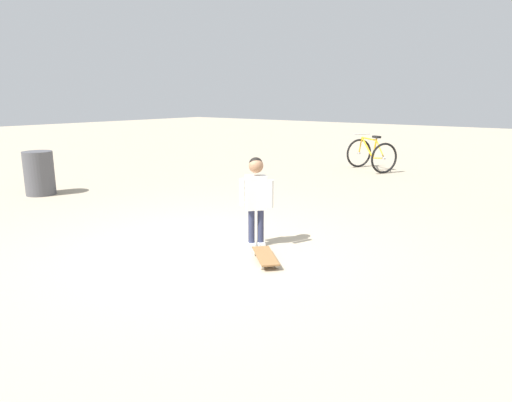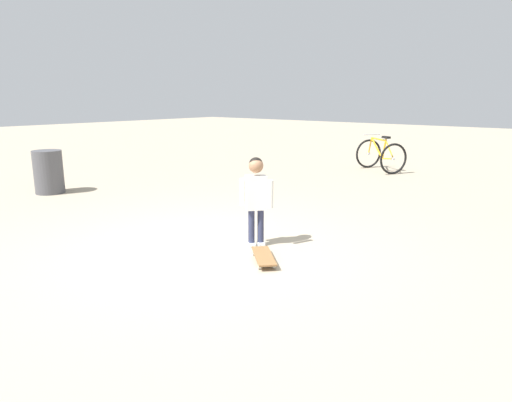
# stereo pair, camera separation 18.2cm
# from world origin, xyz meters

# --- Properties ---
(ground_plane) EXTENTS (50.00, 50.00, 0.00)m
(ground_plane) POSITION_xyz_m (0.00, 0.00, 0.00)
(ground_plane) COLOR tan
(child_person) EXTENTS (0.38, 0.28, 1.06)m
(child_person) POSITION_xyz_m (0.43, 0.50, 0.66)
(child_person) COLOR #2D3351
(child_person) RESTS_ON ground
(skateboard) EXTENTS (0.57, 0.54, 0.07)m
(skateboard) POSITION_xyz_m (0.83, 0.16, 0.06)
(skateboard) COLOR olive
(skateboard) RESTS_ON ground
(bicycle_near) EXTENTS (1.28, 1.16, 0.85)m
(bicycle_near) POSITION_xyz_m (-0.87, 6.69, 0.38)
(bicycle_near) COLOR black
(bicycle_near) RESTS_ON ground
(trash_bin) EXTENTS (0.51, 0.51, 0.79)m
(trash_bin) POSITION_xyz_m (-4.43, 0.40, 0.39)
(trash_bin) COLOR #4C4C51
(trash_bin) RESTS_ON ground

